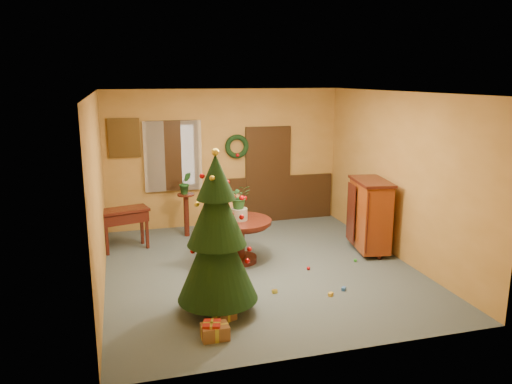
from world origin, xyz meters
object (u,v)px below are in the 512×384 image
object	(u,v)px
christmas_tree	(217,237)
sideboard	(370,214)
chair_near	(215,240)
writing_desk	(124,219)
dining_table	(240,233)

from	to	relation	value
christmas_tree	sideboard	world-z (taller)	christmas_tree
chair_near	writing_desk	size ratio (longest dim) A/B	1.03
dining_table	writing_desk	size ratio (longest dim) A/B	1.15
dining_table	sideboard	world-z (taller)	sideboard
christmas_tree	sideboard	distance (m)	3.56
dining_table	chair_near	xyz separation A→B (m)	(-0.49, -0.30, -0.00)
dining_table	sideboard	distance (m)	2.41
dining_table	sideboard	xyz separation A→B (m)	(2.40, -0.12, 0.19)
chair_near	sideboard	distance (m)	2.90
dining_table	writing_desk	bearing A→B (deg)	147.78
dining_table	writing_desk	xyz separation A→B (m)	(-1.90, 1.20, 0.06)
writing_desk	sideboard	size ratio (longest dim) A/B	0.71
christmas_tree	sideboard	size ratio (longest dim) A/B	1.68
chair_near	writing_desk	bearing A→B (deg)	133.24
christmas_tree	sideboard	xyz separation A→B (m)	(3.14, 1.64, -0.35)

